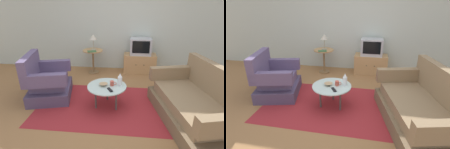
# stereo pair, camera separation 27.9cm
# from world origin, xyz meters

# --- Properties ---
(ground_plane) EXTENTS (16.00, 16.00, 0.00)m
(ground_plane) POSITION_xyz_m (0.00, 0.00, 0.00)
(ground_plane) COLOR olive
(back_wall) EXTENTS (9.00, 0.12, 2.70)m
(back_wall) POSITION_xyz_m (0.00, 2.28, 1.35)
(back_wall) COLOR #B2BCB2
(back_wall) RESTS_ON ground
(area_rug) EXTENTS (2.65, 1.63, 0.00)m
(area_rug) POSITION_xyz_m (-0.08, 0.15, 0.00)
(area_rug) COLOR maroon
(area_rug) RESTS_ON ground
(armchair) EXTENTS (1.00, 1.10, 0.92)m
(armchair) POSITION_xyz_m (-1.35, 0.37, 0.32)
(armchair) COLOR #4B3E5C
(armchair) RESTS_ON ground
(couch) EXTENTS (1.30, 1.92, 0.93)m
(couch) POSITION_xyz_m (1.44, -0.16, 0.30)
(couch) COLOR brown
(couch) RESTS_ON ground
(coffee_table) EXTENTS (0.73, 0.73, 0.42)m
(coffee_table) POSITION_xyz_m (-0.08, 0.14, 0.38)
(coffee_table) COLOR #B2C6C1
(coffee_table) RESTS_ON ground
(side_table) EXTENTS (0.54, 0.54, 0.65)m
(side_table) POSITION_xyz_m (-0.67, 1.80, 0.47)
(side_table) COLOR tan
(side_table) RESTS_ON ground
(tv_stand) EXTENTS (0.87, 0.45, 0.52)m
(tv_stand) POSITION_xyz_m (0.61, 1.97, 0.26)
(tv_stand) COLOR tan
(tv_stand) RESTS_ON ground
(television) EXTENTS (0.56, 0.40, 0.44)m
(television) POSITION_xyz_m (0.61, 1.96, 0.74)
(television) COLOR #B7B7BC
(television) RESTS_ON tv_stand
(table_lamp) EXTENTS (0.20, 0.20, 0.41)m
(table_lamp) POSITION_xyz_m (-0.65, 1.82, 0.97)
(table_lamp) COLOR #9E937A
(table_lamp) RESTS_ON side_table
(vase) EXTENTS (0.08, 0.08, 0.24)m
(vase) POSITION_xyz_m (0.16, 0.20, 0.54)
(vase) COLOR white
(vase) RESTS_ON coffee_table
(mug) EXTENTS (0.12, 0.07, 0.09)m
(mug) POSITION_xyz_m (0.02, 0.17, 0.47)
(mug) COLOR #B74C3D
(mug) RESTS_ON coffee_table
(bowl) EXTENTS (0.16, 0.16, 0.04)m
(bowl) POSITION_xyz_m (-0.14, 0.15, 0.45)
(bowl) COLOR tan
(bowl) RESTS_ON coffee_table
(tv_remote_dark) EXTENTS (0.12, 0.16, 0.02)m
(tv_remote_dark) POSITION_xyz_m (0.00, -0.02, 0.43)
(tv_remote_dark) COLOR black
(tv_remote_dark) RESTS_ON coffee_table
(book) EXTENTS (0.25, 0.20, 0.02)m
(book) POSITION_xyz_m (-0.66, 1.62, 0.66)
(book) COLOR #3D663D
(book) RESTS_ON side_table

